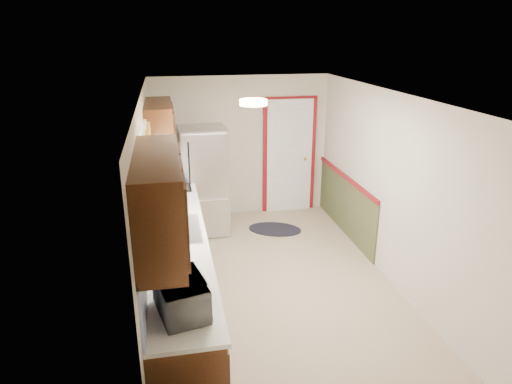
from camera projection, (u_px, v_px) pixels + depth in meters
name	position (u px, v px, depth m)	size (l,w,h in m)	color
room_shell	(275.00, 196.00, 5.50)	(3.20, 5.20, 2.52)	tan
kitchen_run	(174.00, 244.00, 5.14)	(0.63, 4.00, 2.20)	#3D1F0D
back_wall_trim	(301.00, 166.00, 7.83)	(1.12, 2.30, 2.08)	maroon
ceiling_fixture	(253.00, 102.00, 4.88)	(0.30, 0.30, 0.06)	#FFD88C
microwave	(181.00, 293.00, 3.61)	(0.53, 0.30, 0.36)	white
refrigerator	(204.00, 181.00, 7.17)	(0.73, 0.73, 1.71)	#B7B7BC
rug	(275.00, 229.00, 7.48)	(0.86, 0.56, 0.01)	black
cooktop	(173.00, 186.00, 6.65)	(0.50, 0.60, 0.02)	black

